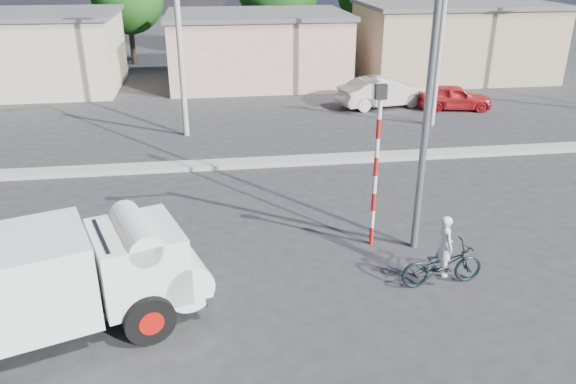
{
  "coord_description": "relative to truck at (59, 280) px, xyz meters",
  "views": [
    {
      "loc": [
        -0.9,
        -11.46,
        7.36
      ],
      "look_at": [
        1.05,
        2.35,
        1.3
      ],
      "focal_mm": 35.0,
      "sensor_mm": 36.0,
      "label": 1
    }
  ],
  "objects": [
    {
      "name": "cyclist",
      "position": [
        8.38,
        0.74,
        -0.56
      ],
      "size": [
        0.39,
        0.57,
        1.49
      ],
      "primitive_type": "imported",
      "rotation": [
        0.0,
        0.0,
        1.64
      ],
      "color": "white",
      "rests_on": "ground"
    },
    {
      "name": "bicycle",
      "position": [
        8.38,
        0.74,
        -0.78
      ],
      "size": [
        2.06,
        0.84,
        1.06
      ],
      "primitive_type": "imported",
      "rotation": [
        0.0,
        0.0,
        1.64
      ],
      "color": "black",
      "rests_on": "ground"
    },
    {
      "name": "car_red",
      "position": [
        15.17,
        15.85,
        -0.7
      ],
      "size": [
        3.77,
        2.06,
        1.22
      ],
      "primitive_type": "imported",
      "rotation": [
        0.0,
        0.0,
        1.39
      ],
      "color": "#B0181C",
      "rests_on": "ground"
    },
    {
      "name": "car_cream",
      "position": [
        11.79,
        16.82,
        -0.57
      ],
      "size": [
        4.71,
        2.39,
        1.48
      ],
      "primitive_type": "imported",
      "rotation": [
        0.0,
        0.0,
        1.76
      ],
      "color": "beige",
      "rests_on": "ground"
    },
    {
      "name": "utility_poles",
      "position": [
        7.33,
        13.4,
        2.76
      ],
      "size": [
        35.4,
        0.24,
        8.0
      ],
      "color": "#99968E",
      "rests_on": "ground"
    },
    {
      "name": "streetlight",
      "position": [
        8.22,
        2.6,
        3.65
      ],
      "size": [
        2.34,
        0.22,
        9.0
      ],
      "color": "slate",
      "rests_on": "ground"
    },
    {
      "name": "ground_plane",
      "position": [
        4.08,
        1.4,
        -1.31
      ],
      "size": [
        120.0,
        120.0,
        0.0
      ],
      "primitive_type": "plane",
      "color": "#29292B",
      "rests_on": "ground"
    },
    {
      "name": "median",
      "position": [
        4.08,
        9.4,
        -1.23
      ],
      "size": [
        40.0,
        0.8,
        0.16
      ],
      "primitive_type": "cube",
      "color": "#99968E",
      "rests_on": "ground"
    },
    {
      "name": "traffic_pole",
      "position": [
        7.28,
        2.9,
        1.28
      ],
      "size": [
        0.28,
        0.18,
        4.36
      ],
      "color": "red",
      "rests_on": "ground"
    },
    {
      "name": "building_row",
      "position": [
        5.18,
        23.4,
        0.82
      ],
      "size": [
        37.8,
        7.3,
        4.44
      ],
      "color": "#C1B692",
      "rests_on": "ground"
    },
    {
      "name": "truck",
      "position": [
        0.0,
        0.0,
        0.0
      ],
      "size": [
        6.08,
        3.83,
        2.36
      ],
      "rotation": [
        0.0,
        0.0,
        0.34
      ],
      "color": "black",
      "rests_on": "ground"
    }
  ]
}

